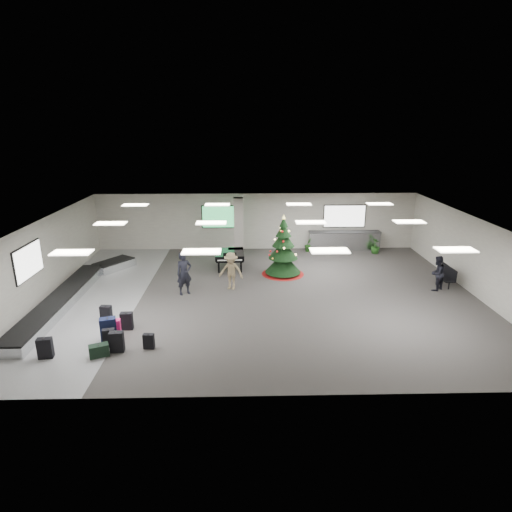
{
  "coord_description": "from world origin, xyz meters",
  "views": [
    {
      "loc": [
        -0.62,
        -16.76,
        6.96
      ],
      "look_at": [
        -0.18,
        1.0,
        1.42
      ],
      "focal_mm": 30.0,
      "sensor_mm": 36.0,
      "label": 1
    }
  ],
  "objects_px": {
    "potted_plant_right": "(375,246)",
    "bench": "(446,275)",
    "traveler_bench": "(437,273)",
    "baggage_carousel": "(73,293)",
    "service_counter": "(344,241)",
    "potted_plant_left": "(308,244)",
    "traveler_a": "(184,273)",
    "christmas_tree": "(283,254)",
    "traveler_b": "(231,271)",
    "grand_piano": "(230,255)",
    "pink_suitcase": "(114,329)"
  },
  "relations": [
    {
      "from": "grand_piano",
      "to": "traveler_b",
      "type": "distance_m",
      "value": 2.68
    },
    {
      "from": "traveler_a",
      "to": "bench",
      "type": "bearing_deg",
      "value": -25.98
    },
    {
      "from": "baggage_carousel",
      "to": "bench",
      "type": "distance_m",
      "value": 16.19
    },
    {
      "from": "traveler_a",
      "to": "traveler_b",
      "type": "distance_m",
      "value": 2.03
    },
    {
      "from": "traveler_b",
      "to": "potted_plant_right",
      "type": "relative_size",
      "value": 1.89
    },
    {
      "from": "grand_piano",
      "to": "potted_plant_right",
      "type": "distance_m",
      "value": 8.38
    },
    {
      "from": "baggage_carousel",
      "to": "traveler_b",
      "type": "distance_m",
      "value": 6.65
    },
    {
      "from": "grand_piano",
      "to": "traveler_a",
      "type": "bearing_deg",
      "value": -121.53
    },
    {
      "from": "pink_suitcase",
      "to": "potted_plant_left",
      "type": "xyz_separation_m",
      "value": [
        7.98,
        10.07,
        0.06
      ]
    },
    {
      "from": "baggage_carousel",
      "to": "potted_plant_left",
      "type": "height_order",
      "value": "potted_plant_left"
    },
    {
      "from": "bench",
      "to": "grand_piano",
      "type": "bearing_deg",
      "value": 165.16
    },
    {
      "from": "service_counter",
      "to": "bench",
      "type": "distance_m",
      "value": 6.56
    },
    {
      "from": "potted_plant_right",
      "to": "bench",
      "type": "bearing_deg",
      "value": -70.6
    },
    {
      "from": "christmas_tree",
      "to": "potted_plant_left",
      "type": "relative_size",
      "value": 3.64
    },
    {
      "from": "grand_piano",
      "to": "traveler_bench",
      "type": "xyz_separation_m",
      "value": [
        9.03,
        -3.04,
        0.05
      ]
    },
    {
      "from": "baggage_carousel",
      "to": "service_counter",
      "type": "bearing_deg",
      "value": 27.67
    },
    {
      "from": "potted_plant_right",
      "to": "christmas_tree",
      "type": "bearing_deg",
      "value": -148.9
    },
    {
      "from": "baggage_carousel",
      "to": "traveler_bench",
      "type": "height_order",
      "value": "traveler_bench"
    },
    {
      "from": "baggage_carousel",
      "to": "potted_plant_right",
      "type": "relative_size",
      "value": 11.09
    },
    {
      "from": "traveler_a",
      "to": "potted_plant_right",
      "type": "relative_size",
      "value": 2.11
    },
    {
      "from": "service_counter",
      "to": "potted_plant_right",
      "type": "height_order",
      "value": "service_counter"
    },
    {
      "from": "bench",
      "to": "potted_plant_right",
      "type": "distance_m",
      "value": 5.21
    },
    {
      "from": "grand_piano",
      "to": "bench",
      "type": "relative_size",
      "value": 1.33
    },
    {
      "from": "traveler_bench",
      "to": "potted_plant_right",
      "type": "distance_m",
      "value": 5.62
    },
    {
      "from": "christmas_tree",
      "to": "bench",
      "type": "relative_size",
      "value": 2.11
    },
    {
      "from": "baggage_carousel",
      "to": "pink_suitcase",
      "type": "distance_m",
      "value": 4.54
    },
    {
      "from": "potted_plant_left",
      "to": "traveler_b",
      "type": "bearing_deg",
      "value": -126.52
    },
    {
      "from": "baggage_carousel",
      "to": "potted_plant_right",
      "type": "bearing_deg",
      "value": 22.53
    },
    {
      "from": "christmas_tree",
      "to": "traveler_bench",
      "type": "distance_m",
      "value": 6.84
    },
    {
      "from": "traveler_a",
      "to": "traveler_bench",
      "type": "height_order",
      "value": "traveler_a"
    },
    {
      "from": "service_counter",
      "to": "christmas_tree",
      "type": "height_order",
      "value": "christmas_tree"
    },
    {
      "from": "grand_piano",
      "to": "potted_plant_right",
      "type": "relative_size",
      "value": 2.09
    },
    {
      "from": "traveler_b",
      "to": "potted_plant_left",
      "type": "distance_m",
      "value": 7.04
    },
    {
      "from": "pink_suitcase",
      "to": "traveler_a",
      "type": "distance_m",
      "value": 4.35
    },
    {
      "from": "traveler_a",
      "to": "baggage_carousel",
      "type": "bearing_deg",
      "value": 153.94
    },
    {
      "from": "baggage_carousel",
      "to": "service_counter",
      "type": "xyz_separation_m",
      "value": [
        12.84,
        6.73,
        0.33
      ]
    },
    {
      "from": "potted_plant_left",
      "to": "bench",
      "type": "bearing_deg",
      "value": -45.04
    },
    {
      "from": "christmas_tree",
      "to": "traveler_bench",
      "type": "relative_size",
      "value": 1.88
    },
    {
      "from": "christmas_tree",
      "to": "traveler_a",
      "type": "height_order",
      "value": "christmas_tree"
    },
    {
      "from": "pink_suitcase",
      "to": "potted_plant_left",
      "type": "height_order",
      "value": "potted_plant_left"
    },
    {
      "from": "bench",
      "to": "traveler_a",
      "type": "xyz_separation_m",
      "value": [
        -11.54,
        -0.77,
        0.43
      ]
    },
    {
      "from": "grand_piano",
      "to": "potted_plant_left",
      "type": "xyz_separation_m",
      "value": [
        4.33,
        2.97,
        -0.32
      ]
    },
    {
      "from": "pink_suitcase",
      "to": "baggage_carousel",
      "type": "bearing_deg",
      "value": 119.19
    },
    {
      "from": "traveler_bench",
      "to": "potted_plant_left",
      "type": "xyz_separation_m",
      "value": [
        -4.7,
        6.01,
        -0.37
      ]
    },
    {
      "from": "traveler_b",
      "to": "pink_suitcase",
      "type": "bearing_deg",
      "value": -115.16
    },
    {
      "from": "pink_suitcase",
      "to": "grand_piano",
      "type": "distance_m",
      "value": 8.0
    },
    {
      "from": "traveler_bench",
      "to": "traveler_a",
      "type": "bearing_deg",
      "value": -37.29
    },
    {
      "from": "traveler_a",
      "to": "potted_plant_left",
      "type": "distance_m",
      "value": 8.72
    },
    {
      "from": "traveler_a",
      "to": "christmas_tree",
      "type": "bearing_deg",
      "value": -0.97
    },
    {
      "from": "baggage_carousel",
      "to": "bench",
      "type": "xyz_separation_m",
      "value": [
        16.15,
        1.07,
        0.28
      ]
    }
  ]
}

